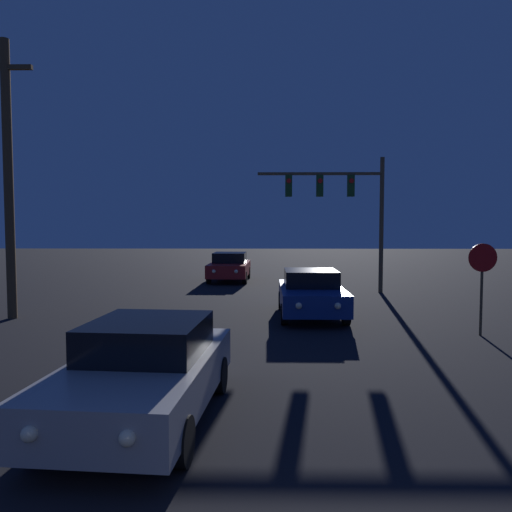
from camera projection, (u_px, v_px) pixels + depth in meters
The scene contains 6 objects.
car_near at pixel (145, 370), 7.33m from camera, with size 2.25×4.46×1.46m.
car_mid at pixel (311, 293), 15.67m from camera, with size 1.99×4.36×1.46m.
car_far at pixel (230, 267), 25.71m from camera, with size 2.08×4.40×1.46m.
traffic_signal_mast at pixel (344, 199), 21.04m from camera, with size 5.33×0.30×5.73m.
stop_sign at pixel (482, 271), 12.88m from camera, with size 0.73×0.07×2.40m.
utility_pole at pixel (8, 176), 15.10m from camera, with size 1.63×0.28×8.43m.
Camera 1 is at (0.24, -0.87, 2.87)m, focal length 35.00 mm.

